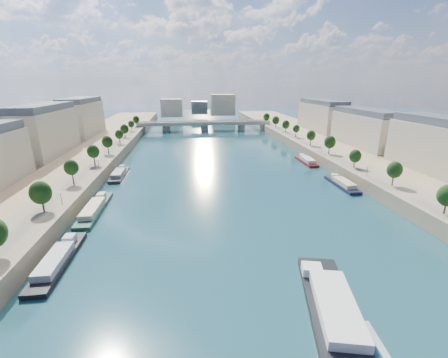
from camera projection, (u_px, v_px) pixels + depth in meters
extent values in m
plane|color=#0B3134|center=(226.00, 182.00, 124.25)|extent=(700.00, 700.00, 0.00)
cube|color=#9E8460|center=(40.00, 183.00, 115.02)|extent=(44.00, 520.00, 5.00)
cube|color=#9E8460|center=(387.00, 170.00, 131.95)|extent=(44.00, 520.00, 5.00)
cube|color=gray|center=(80.00, 176.00, 116.00)|extent=(14.00, 520.00, 0.10)
cube|color=gray|center=(356.00, 166.00, 129.40)|extent=(14.00, 520.00, 0.10)
cylinder|color=#382B1E|center=(46.00, 205.00, 83.56)|extent=(0.50, 0.50, 3.82)
ellipsoid|color=black|center=(44.00, 193.00, 82.45)|extent=(4.80, 4.80, 5.52)
cylinder|color=#382B1E|center=(76.00, 179.00, 106.22)|extent=(0.50, 0.50, 3.82)
ellipsoid|color=black|center=(74.00, 169.00, 105.11)|extent=(4.80, 4.80, 5.52)
cylinder|color=#382B1E|center=(95.00, 162.00, 128.88)|extent=(0.50, 0.50, 3.82)
ellipsoid|color=black|center=(94.00, 154.00, 127.77)|extent=(4.80, 4.80, 5.52)
cylinder|color=#382B1E|center=(108.00, 150.00, 151.54)|extent=(0.50, 0.50, 3.82)
ellipsoid|color=black|center=(108.00, 143.00, 150.43)|extent=(4.80, 4.80, 5.52)
cylinder|color=#382B1E|center=(118.00, 141.00, 174.20)|extent=(0.50, 0.50, 3.82)
ellipsoid|color=black|center=(118.00, 135.00, 173.09)|extent=(4.80, 4.80, 5.52)
cylinder|color=#382B1E|center=(126.00, 134.00, 196.85)|extent=(0.50, 0.50, 3.82)
ellipsoid|color=black|center=(126.00, 129.00, 195.75)|extent=(4.80, 4.80, 5.52)
cylinder|color=#382B1E|center=(132.00, 129.00, 219.51)|extent=(0.50, 0.50, 3.82)
ellipsoid|color=black|center=(132.00, 124.00, 218.41)|extent=(4.80, 4.80, 5.52)
cylinder|color=#382B1E|center=(137.00, 125.00, 242.17)|extent=(0.50, 0.50, 3.82)
ellipsoid|color=black|center=(137.00, 120.00, 241.06)|extent=(4.80, 4.80, 5.52)
cylinder|color=#382B1E|center=(392.00, 181.00, 104.04)|extent=(0.50, 0.50, 3.82)
ellipsoid|color=black|center=(394.00, 171.00, 102.94)|extent=(4.80, 4.80, 5.52)
cylinder|color=#382B1E|center=(355.00, 163.00, 126.70)|extent=(0.50, 0.50, 3.82)
ellipsoid|color=black|center=(356.00, 155.00, 125.60)|extent=(4.80, 4.80, 5.52)
cylinder|color=#382B1E|center=(329.00, 151.00, 149.36)|extent=(0.50, 0.50, 3.82)
ellipsoid|color=black|center=(330.00, 144.00, 148.25)|extent=(4.80, 4.80, 5.52)
cylinder|color=#382B1E|center=(310.00, 142.00, 172.02)|extent=(0.50, 0.50, 3.82)
ellipsoid|color=black|center=(311.00, 136.00, 170.91)|extent=(4.80, 4.80, 5.52)
cylinder|color=#382B1E|center=(295.00, 135.00, 194.68)|extent=(0.50, 0.50, 3.82)
ellipsoid|color=black|center=(296.00, 129.00, 193.57)|extent=(4.80, 4.80, 5.52)
cylinder|color=#382B1E|center=(284.00, 129.00, 217.34)|extent=(0.50, 0.50, 3.82)
ellipsoid|color=black|center=(284.00, 124.00, 216.23)|extent=(4.80, 4.80, 5.52)
cylinder|color=#382B1E|center=(275.00, 125.00, 239.99)|extent=(0.50, 0.50, 3.82)
ellipsoid|color=black|center=(275.00, 120.00, 238.89)|extent=(4.80, 4.80, 5.52)
cylinder|color=#382B1E|center=(267.00, 121.00, 262.65)|extent=(0.50, 0.50, 3.82)
ellipsoid|color=black|center=(267.00, 117.00, 261.55)|extent=(4.80, 4.80, 5.52)
cylinder|color=black|center=(61.00, 199.00, 87.60)|extent=(0.14, 0.14, 4.00)
sphere|color=#FFE5B2|center=(60.00, 192.00, 86.96)|extent=(0.36, 0.36, 0.36)
cylinder|color=black|center=(99.00, 164.00, 125.37)|extent=(0.14, 0.14, 4.00)
sphere|color=#FFE5B2|center=(98.00, 159.00, 124.72)|extent=(0.36, 0.36, 0.36)
cylinder|color=black|center=(119.00, 145.00, 163.13)|extent=(0.14, 0.14, 4.00)
sphere|color=#FFE5B2|center=(118.00, 141.00, 162.49)|extent=(0.36, 0.36, 0.36)
cylinder|color=black|center=(131.00, 133.00, 200.90)|extent=(0.14, 0.14, 4.00)
sphere|color=#FFE5B2|center=(131.00, 130.00, 200.25)|extent=(0.36, 0.36, 0.36)
cylinder|color=black|center=(367.00, 172.00, 114.11)|extent=(0.14, 0.14, 4.00)
sphere|color=#FFE5B2|center=(368.00, 166.00, 113.46)|extent=(0.36, 0.36, 0.36)
cylinder|color=black|center=(322.00, 150.00, 151.87)|extent=(0.14, 0.14, 4.00)
sphere|color=#FFE5B2|center=(322.00, 145.00, 151.23)|extent=(0.36, 0.36, 0.36)
cylinder|color=black|center=(294.00, 136.00, 189.64)|extent=(0.14, 0.14, 4.00)
sphere|color=#FFE5B2|center=(295.00, 133.00, 188.99)|extent=(0.36, 0.36, 0.36)
cylinder|color=black|center=(276.00, 127.00, 227.40)|extent=(0.14, 0.14, 4.00)
sphere|color=#FFE5B2|center=(276.00, 124.00, 226.75)|extent=(0.36, 0.36, 0.36)
cube|color=#B8AF8E|center=(45.00, 134.00, 148.35)|extent=(16.00, 52.00, 20.00)
cube|color=#474C54|center=(41.00, 110.00, 144.78)|extent=(14.72, 50.44, 3.20)
cube|color=#B8AF8E|center=(83.00, 120.00, 203.11)|extent=(16.00, 52.00, 20.00)
cube|color=#474C54|center=(80.00, 103.00, 199.54)|extent=(14.72, 50.44, 3.20)
cube|color=#B8AF8E|center=(366.00, 128.00, 168.33)|extent=(16.00, 52.00, 20.00)
cube|color=#474C54|center=(369.00, 107.00, 164.76)|extent=(14.72, 50.44, 3.20)
cube|color=#B8AF8E|center=(321.00, 117.00, 223.09)|extent=(16.00, 52.00, 20.00)
cube|color=#474C54|center=(323.00, 101.00, 219.52)|extent=(14.72, 50.44, 3.20)
cube|color=#B8AF8E|center=(172.00, 108.00, 314.68)|extent=(22.00, 18.00, 18.00)
cube|color=#B8AF8E|center=(222.00, 105.00, 329.97)|extent=(26.00, 20.00, 22.00)
cube|color=#474C54|center=(199.00, 108.00, 342.42)|extent=(18.00, 16.00, 14.00)
cube|color=#C1B79E|center=(204.00, 123.00, 254.71)|extent=(112.00, 11.00, 2.20)
cube|color=#C1B79E|center=(205.00, 122.00, 249.53)|extent=(112.00, 0.80, 0.90)
cube|color=#C1B79E|center=(204.00, 121.00, 258.97)|extent=(112.00, 0.80, 0.90)
cylinder|color=#C1B79E|center=(167.00, 128.00, 252.09)|extent=(6.40, 6.40, 5.00)
cylinder|color=#C1B79E|center=(205.00, 128.00, 255.85)|extent=(6.40, 6.40, 5.00)
cylinder|color=#C1B79E|center=(241.00, 127.00, 259.61)|extent=(6.40, 6.40, 5.00)
cube|color=#C1B79E|center=(142.00, 129.00, 249.73)|extent=(6.00, 12.00, 5.00)
cube|color=#C1B79E|center=(264.00, 127.00, 261.96)|extent=(6.00, 12.00, 5.00)
cube|color=black|center=(329.00, 305.00, 55.14)|extent=(14.23, 28.99, 1.99)
cube|color=white|center=(336.00, 305.00, 52.45)|extent=(10.57, 19.16, 1.79)
cube|color=white|center=(312.00, 269.00, 62.45)|extent=(4.65, 4.18, 1.80)
cube|color=black|center=(59.00, 262.00, 68.56)|extent=(5.00, 24.90, 1.80)
cube|color=#B7BBC4|center=(54.00, 260.00, 66.16)|extent=(4.10, 13.70, 1.60)
cube|color=#B7BBC4|center=(69.00, 239.00, 75.06)|extent=(2.50, 2.99, 1.80)
cube|color=#1D4937|center=(95.00, 210.00, 96.17)|extent=(5.00, 28.05, 1.80)
cube|color=beige|center=(92.00, 208.00, 93.53)|extent=(4.10, 15.42, 1.60)
cube|color=beige|center=(101.00, 196.00, 103.56)|extent=(2.50, 3.37, 1.80)
cube|color=#29292C|center=(120.00, 175.00, 132.32)|extent=(5.00, 22.68, 1.80)
cube|color=gray|center=(118.00, 173.00, 130.09)|extent=(4.10, 12.48, 1.60)
cube|color=gray|center=(122.00, 167.00, 138.19)|extent=(2.50, 2.72, 1.80)
cube|color=#181B36|center=(342.00, 185.00, 119.54)|extent=(5.00, 21.36, 1.80)
cube|color=beige|center=(344.00, 183.00, 117.41)|extent=(4.10, 11.75, 1.60)
cube|color=beige|center=(335.00, 176.00, 125.04)|extent=(2.50, 2.56, 1.80)
cube|color=maroon|center=(306.00, 162.00, 154.50)|extent=(5.00, 21.03, 1.80)
cube|color=silver|center=(308.00, 160.00, 152.39)|extent=(4.10, 11.57, 1.60)
cube|color=silver|center=(302.00, 156.00, 159.90)|extent=(2.50, 2.52, 1.80)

